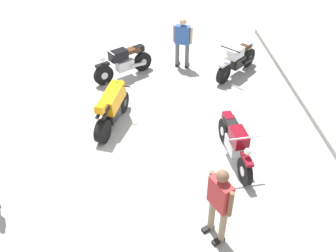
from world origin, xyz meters
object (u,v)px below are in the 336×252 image
Objects in this scene: motorcycle_orange_sportbike at (112,106)px; motorcycle_silver_cruiser at (237,60)px; person_in_red_shirt at (219,201)px; person_in_blue_shirt at (182,40)px; motorcycle_maroon_cruiser at (235,143)px; motorcycle_black_cruiser at (124,62)px.

motorcycle_orange_sportbike reaches higher than motorcycle_silver_cruiser.
motorcycle_orange_sportbike is at bearing -87.06° from person_in_red_shirt.
person_in_red_shirt is at bearing -158.28° from person_in_blue_shirt.
person_in_blue_shirt is (-3.06, 2.17, 0.38)m from motorcycle_orange_sportbike.
motorcycle_maroon_cruiser is 3.31m from motorcycle_orange_sportbike.
person_in_red_shirt reaches higher than motorcycle_maroon_cruiser.
person_in_blue_shirt is at bearing -177.79° from motorcycle_maroon_cruiser.
motorcycle_orange_sportbike is (-1.61, -2.89, 0.07)m from motorcycle_maroon_cruiser.
person_in_red_shirt is (6.13, -1.78, 0.47)m from motorcycle_silver_cruiser.
motorcycle_orange_sportbike is 1.11× the size of person_in_blue_shirt.
person_in_blue_shirt reaches higher than motorcycle_maroon_cruiser.
person_in_red_shirt reaches higher than person_in_blue_shirt.
person_in_blue_shirt is at bearing 162.86° from motorcycle_black_cruiser.
motorcycle_orange_sportbike is 2.54m from motorcycle_black_cruiser.
motorcycle_black_cruiser is at bearing -45.83° from motorcycle_silver_cruiser.
motorcycle_maroon_cruiser is at bearing -137.45° from person_in_red_shirt.
motorcycle_black_cruiser is (-4.13, -2.64, 0.00)m from motorcycle_maroon_cruiser.
motorcycle_maroon_cruiser is 1.32× the size of motorcycle_silver_cruiser.
person_in_red_shirt is at bearing -27.57° from motorcycle_maroon_cruiser.
motorcycle_black_cruiser is at bearing 128.02° from person_in_blue_shirt.
motorcycle_maroon_cruiser is at bearing -148.80° from person_in_blue_shirt.
motorcycle_black_cruiser is 2.04m from person_in_blue_shirt.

